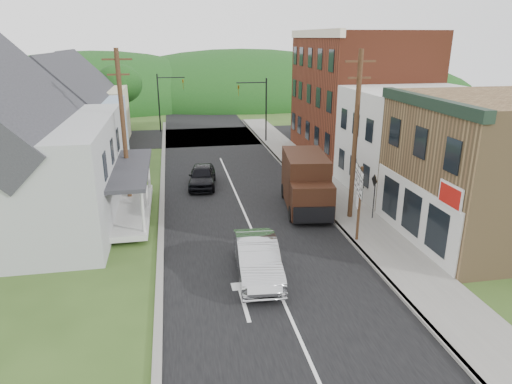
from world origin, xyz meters
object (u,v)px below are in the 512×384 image
silver_sedan (258,259)px  warning_sign (374,190)px  dark_sedan (202,176)px  delivery_van (306,183)px  route_sign_cluster (359,193)px

silver_sedan → warning_sign: warning_sign is taller
dark_sedan → warning_sign: warning_sign is taller
dark_sedan → delivery_van: 7.78m
delivery_van → silver_sedan: bearing=-112.2°
delivery_van → dark_sedan: bearing=144.2°
dark_sedan → route_sign_cluster: 12.35m
dark_sedan → route_sign_cluster: route_sign_cluster is taller
silver_sedan → dark_sedan: silver_sedan is taller
dark_sedan → delivery_van: delivery_van is taller
warning_sign → dark_sedan: bearing=138.0°
silver_sedan → delivery_van: (4.22, 7.33, 0.80)m
silver_sedan → warning_sign: (7.30, 4.92, 0.95)m
dark_sedan → warning_sign: 11.67m
dark_sedan → route_sign_cluster: (6.73, -10.20, 1.82)m
silver_sedan → route_sign_cluster: bearing=28.3°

